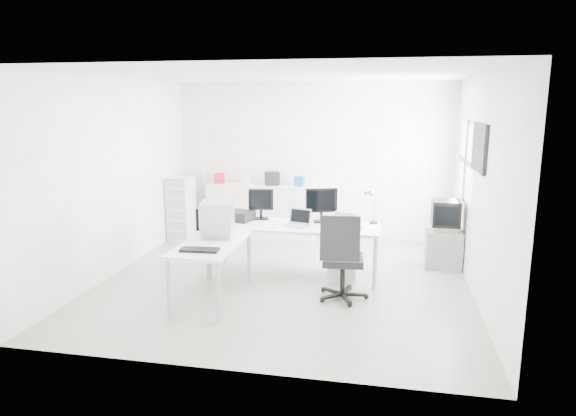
% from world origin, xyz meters
% --- Properties ---
extents(floor, '(5.00, 5.00, 0.01)m').
position_xyz_m(floor, '(0.00, 0.00, 0.00)').
color(floor, beige).
rests_on(floor, ground).
extents(ceiling, '(5.00, 5.00, 0.01)m').
position_xyz_m(ceiling, '(0.00, 0.00, 2.80)').
color(ceiling, white).
rests_on(ceiling, back_wall).
extents(back_wall, '(5.00, 0.02, 2.80)m').
position_xyz_m(back_wall, '(0.00, 2.50, 1.40)').
color(back_wall, white).
rests_on(back_wall, floor).
extents(left_wall, '(0.02, 5.00, 2.80)m').
position_xyz_m(left_wall, '(-2.50, 0.00, 1.40)').
color(left_wall, white).
rests_on(left_wall, floor).
extents(right_wall, '(0.02, 5.00, 2.80)m').
position_xyz_m(right_wall, '(2.50, 0.00, 1.40)').
color(right_wall, white).
rests_on(right_wall, floor).
extents(window, '(0.02, 1.20, 1.10)m').
position_xyz_m(window, '(2.48, 1.20, 1.60)').
color(window, white).
rests_on(window, right_wall).
extents(wall_picture, '(0.04, 0.90, 0.60)m').
position_xyz_m(wall_picture, '(2.47, 0.10, 1.90)').
color(wall_picture, black).
rests_on(wall_picture, right_wall).
extents(main_desk, '(2.40, 0.80, 0.75)m').
position_xyz_m(main_desk, '(0.08, 0.26, 0.38)').
color(main_desk, white).
rests_on(main_desk, floor).
extents(side_desk, '(0.70, 1.40, 0.75)m').
position_xyz_m(side_desk, '(-0.77, -0.84, 0.38)').
color(side_desk, white).
rests_on(side_desk, floor).
extents(drawer_pedestal, '(0.40, 0.50, 0.60)m').
position_xyz_m(drawer_pedestal, '(0.78, 0.31, 0.30)').
color(drawer_pedestal, white).
rests_on(drawer_pedestal, floor).
extents(inkjet_printer, '(0.47, 0.41, 0.14)m').
position_xyz_m(inkjet_printer, '(-0.77, 0.36, 0.82)').
color(inkjet_printer, black).
rests_on(inkjet_printer, main_desk).
extents(lcd_monitor_small, '(0.39, 0.26, 0.46)m').
position_xyz_m(lcd_monitor_small, '(-0.47, 0.51, 0.98)').
color(lcd_monitor_small, black).
rests_on(lcd_monitor_small, main_desk).
extents(lcd_monitor_large, '(0.50, 0.33, 0.48)m').
position_xyz_m(lcd_monitor_large, '(0.43, 0.51, 0.99)').
color(lcd_monitor_large, black).
rests_on(lcd_monitor_large, main_desk).
extents(laptop, '(0.44, 0.45, 0.24)m').
position_xyz_m(laptop, '(0.13, 0.16, 0.87)').
color(laptop, '#B7B7BA').
rests_on(laptop, main_desk).
extents(white_keyboard, '(0.46, 0.22, 0.02)m').
position_xyz_m(white_keyboard, '(0.73, 0.11, 0.76)').
color(white_keyboard, white).
rests_on(white_keyboard, main_desk).
extents(white_mouse, '(0.05, 0.05, 0.05)m').
position_xyz_m(white_mouse, '(1.03, 0.16, 0.78)').
color(white_mouse, white).
rests_on(white_mouse, main_desk).
extents(laser_printer, '(0.39, 0.36, 0.19)m').
position_xyz_m(laser_printer, '(0.83, 0.48, 0.84)').
color(laser_printer, '#AAAAAA').
rests_on(laser_printer, main_desk).
extents(desk_lamp, '(0.19, 0.19, 0.50)m').
position_xyz_m(desk_lamp, '(1.18, 0.56, 1.00)').
color(desk_lamp, silver).
rests_on(desk_lamp, main_desk).
extents(crt_monitor, '(0.51, 0.51, 0.51)m').
position_xyz_m(crt_monitor, '(-0.77, -0.59, 1.00)').
color(crt_monitor, '#B7B7BA').
rests_on(crt_monitor, side_desk).
extents(black_keyboard, '(0.46, 0.21, 0.03)m').
position_xyz_m(black_keyboard, '(-0.77, -1.24, 0.77)').
color(black_keyboard, black).
rests_on(black_keyboard, side_desk).
extents(office_chair, '(0.71, 0.71, 1.13)m').
position_xyz_m(office_chair, '(0.84, -0.50, 0.57)').
color(office_chair, '#242629').
rests_on(office_chair, floor).
extents(tv_cabinet, '(0.52, 0.43, 0.57)m').
position_xyz_m(tv_cabinet, '(2.22, 1.04, 0.29)').
color(tv_cabinet, gray).
rests_on(tv_cabinet, floor).
extents(crt_tv, '(0.50, 0.48, 0.45)m').
position_xyz_m(crt_tv, '(2.22, 1.04, 0.80)').
color(crt_tv, black).
rests_on(crt_tv, tv_cabinet).
extents(sideboard, '(1.96, 0.49, 0.98)m').
position_xyz_m(sideboard, '(-0.89, 2.24, 0.49)').
color(sideboard, white).
rests_on(sideboard, floor).
extents(clutter_box_a, '(0.23, 0.22, 0.18)m').
position_xyz_m(clutter_box_a, '(-1.69, 2.24, 1.07)').
color(clutter_box_a, red).
rests_on(clutter_box_a, sideboard).
extents(clutter_box_b, '(0.15, 0.14, 0.13)m').
position_xyz_m(clutter_box_b, '(-1.19, 2.24, 1.04)').
color(clutter_box_b, white).
rests_on(clutter_box_b, sideboard).
extents(clutter_box_c, '(0.31, 0.30, 0.24)m').
position_xyz_m(clutter_box_c, '(-0.69, 2.24, 1.10)').
color(clutter_box_c, black).
rests_on(clutter_box_c, sideboard).
extents(clutter_box_d, '(0.19, 0.17, 0.17)m').
position_xyz_m(clutter_box_d, '(-0.19, 2.24, 1.06)').
color(clutter_box_d, '#175AA4').
rests_on(clutter_box_d, sideboard).
extents(clutter_bottle, '(0.07, 0.07, 0.22)m').
position_xyz_m(clutter_bottle, '(-1.99, 2.28, 1.09)').
color(clutter_bottle, white).
rests_on(clutter_bottle, sideboard).
extents(filing_cabinet, '(0.40, 0.47, 1.13)m').
position_xyz_m(filing_cabinet, '(-2.28, 1.81, 0.57)').
color(filing_cabinet, white).
rests_on(filing_cabinet, floor).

